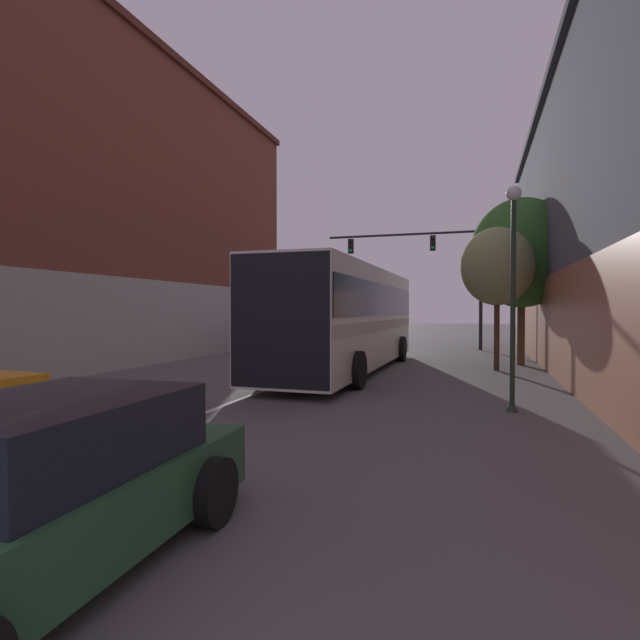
{
  "coord_description": "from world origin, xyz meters",
  "views": [
    {
      "loc": [
        5.19,
        0.62,
        2.06
      ],
      "look_at": [
        0.59,
        15.22,
        1.76
      ],
      "focal_mm": 28.0,
      "sensor_mm": 36.0,
      "label": 1
    }
  ],
  "objects_px": {
    "street_lamp": "(513,285)",
    "street_tree_near": "(497,267)",
    "hatchback_foreground": "(31,494)",
    "parked_car_left_mid": "(291,337)",
    "traffic_signal_gantry": "(433,261)",
    "street_tree_far": "(522,253)",
    "bus": "(347,314)",
    "parked_car_left_far": "(326,334)"
  },
  "relations": [
    {
      "from": "parked_car_left_mid",
      "to": "parked_car_left_far",
      "type": "distance_m",
      "value": 5.02
    },
    {
      "from": "bus",
      "to": "parked_car_left_mid",
      "type": "bearing_deg",
      "value": 32.69
    },
    {
      "from": "street_tree_near",
      "to": "street_tree_far",
      "type": "relative_size",
      "value": 0.78
    },
    {
      "from": "traffic_signal_gantry",
      "to": "street_tree_near",
      "type": "bearing_deg",
      "value": -72.17
    },
    {
      "from": "street_tree_far",
      "to": "parked_car_left_far",
      "type": "bearing_deg",
      "value": 137.9
    },
    {
      "from": "street_lamp",
      "to": "street_tree_near",
      "type": "relative_size",
      "value": 0.93
    },
    {
      "from": "hatchback_foreground",
      "to": "parked_car_left_mid",
      "type": "relative_size",
      "value": 1.07
    },
    {
      "from": "parked_car_left_mid",
      "to": "street_tree_near",
      "type": "distance_m",
      "value": 12.3
    },
    {
      "from": "parked_car_left_mid",
      "to": "parked_car_left_far",
      "type": "relative_size",
      "value": 0.91
    },
    {
      "from": "hatchback_foreground",
      "to": "parked_car_left_mid",
      "type": "xyz_separation_m",
      "value": [
        -6.09,
        21.63,
        0.02
      ]
    },
    {
      "from": "parked_car_left_far",
      "to": "parked_car_left_mid",
      "type": "bearing_deg",
      "value": 168.74
    },
    {
      "from": "hatchback_foreground",
      "to": "traffic_signal_gantry",
      "type": "distance_m",
      "value": 24.4
    },
    {
      "from": "bus",
      "to": "parked_car_left_far",
      "type": "xyz_separation_m",
      "value": [
        -4.72,
        13.18,
        -1.34
      ]
    },
    {
      "from": "bus",
      "to": "street_tree_near",
      "type": "xyz_separation_m",
      "value": [
        4.84,
        1.59,
        1.62
      ]
    },
    {
      "from": "street_tree_far",
      "to": "street_lamp",
      "type": "bearing_deg",
      "value": -95.48
    },
    {
      "from": "hatchback_foreground",
      "to": "street_lamp",
      "type": "bearing_deg",
      "value": -28.32
    },
    {
      "from": "parked_car_left_mid",
      "to": "bus",
      "type": "bearing_deg",
      "value": -142.33
    },
    {
      "from": "parked_car_left_far",
      "to": "street_lamp",
      "type": "relative_size",
      "value": 0.95
    },
    {
      "from": "parked_car_left_mid",
      "to": "traffic_signal_gantry",
      "type": "bearing_deg",
      "value": -65.76
    },
    {
      "from": "street_lamp",
      "to": "parked_car_left_mid",
      "type": "bearing_deg",
      "value": 125.97
    },
    {
      "from": "parked_car_left_far",
      "to": "street_tree_far",
      "type": "distance_m",
      "value": 14.61
    },
    {
      "from": "parked_car_left_mid",
      "to": "traffic_signal_gantry",
      "type": "relative_size",
      "value": 0.48
    },
    {
      "from": "parked_car_left_mid",
      "to": "parked_car_left_far",
      "type": "bearing_deg",
      "value": 0.68
    },
    {
      "from": "traffic_signal_gantry",
      "to": "street_tree_far",
      "type": "height_order",
      "value": "traffic_signal_gantry"
    },
    {
      "from": "traffic_signal_gantry",
      "to": "street_lamp",
      "type": "bearing_deg",
      "value": -79.73
    },
    {
      "from": "parked_car_left_mid",
      "to": "street_lamp",
      "type": "relative_size",
      "value": 0.86
    },
    {
      "from": "parked_car_left_mid",
      "to": "street_tree_far",
      "type": "distance_m",
      "value": 12.33
    },
    {
      "from": "parked_car_left_far",
      "to": "street_tree_far",
      "type": "xyz_separation_m",
      "value": [
        10.5,
        -9.49,
        3.62
      ]
    },
    {
      "from": "bus",
      "to": "street_tree_far",
      "type": "distance_m",
      "value": 7.22
    },
    {
      "from": "bus",
      "to": "parked_car_left_mid",
      "type": "height_order",
      "value": "bus"
    },
    {
      "from": "parked_car_left_mid",
      "to": "traffic_signal_gantry",
      "type": "xyz_separation_m",
      "value": [
        7.09,
        2.41,
        4.0
      ]
    },
    {
      "from": "street_lamp",
      "to": "street_tree_near",
      "type": "xyz_separation_m",
      "value": [
        -0.04,
        7.23,
        0.97
      ]
    },
    {
      "from": "hatchback_foreground",
      "to": "parked_car_left_mid",
      "type": "height_order",
      "value": "parked_car_left_mid"
    },
    {
      "from": "bus",
      "to": "traffic_signal_gantry",
      "type": "xyz_separation_m",
      "value": [
        1.95,
        10.58,
        2.75
      ]
    },
    {
      "from": "traffic_signal_gantry",
      "to": "street_lamp",
      "type": "distance_m",
      "value": 16.62
    },
    {
      "from": "street_tree_far",
      "to": "bus",
      "type": "bearing_deg",
      "value": -147.47
    },
    {
      "from": "bus",
      "to": "hatchback_foreground",
      "type": "distance_m",
      "value": 13.55
    },
    {
      "from": "hatchback_foreground",
      "to": "street_lamp",
      "type": "relative_size",
      "value": 0.93
    },
    {
      "from": "parked_car_left_mid",
      "to": "street_lamp",
      "type": "distance_m",
      "value": 17.18
    },
    {
      "from": "parked_car_left_far",
      "to": "traffic_signal_gantry",
      "type": "height_order",
      "value": "traffic_signal_gantry"
    },
    {
      "from": "hatchback_foreground",
      "to": "traffic_signal_gantry",
      "type": "relative_size",
      "value": 0.52
    },
    {
      "from": "bus",
      "to": "parked_car_left_mid",
      "type": "xyz_separation_m",
      "value": [
        -5.14,
        8.18,
        -1.25
      ]
    }
  ]
}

